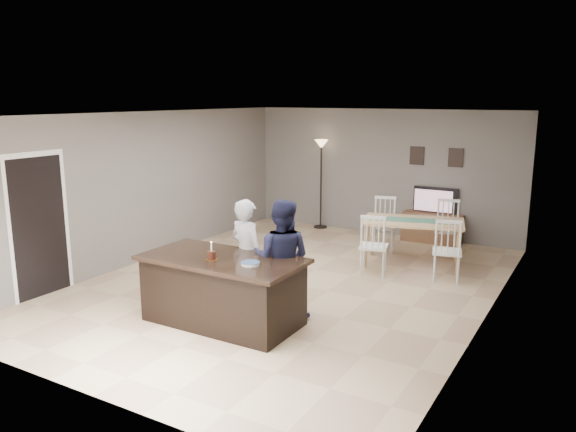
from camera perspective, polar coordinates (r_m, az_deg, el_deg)
The scene contains 14 objects.
floor at distance 9.10m, azimuth 0.26°, elevation -6.92°, with size 8.00×8.00×0.00m, color tan.
room_shell at distance 8.70m, azimuth 0.28°, elevation 3.58°, with size 8.00×8.00×8.00m.
kitchen_island at distance 7.53m, azimuth -6.62°, elevation -7.46°, with size 2.15×1.10×0.90m.
tv_console at distance 11.95m, azimuth 14.40°, elevation -1.18°, with size 1.20×0.40×0.60m, color brown.
television at distance 11.91m, azimuth 14.63°, elevation 1.53°, with size 0.91×0.12×0.53m, color black.
tv_screen_glow at distance 11.83m, azimuth 14.53°, elevation 1.50°, with size 0.78×0.78×0.00m, color #E75B19.
picture_frames at distance 11.92m, azimuth 14.80°, elevation 5.85°, with size 1.10×0.02×0.38m.
doorway at distance 9.08m, azimuth -24.03°, elevation 0.20°, with size 0.00×2.10×2.65m.
woman at distance 7.85m, azimuth -4.22°, elevation -3.99°, with size 0.58×0.38×1.59m, color #B2B1B6.
man at distance 7.55m, azimuth -0.65°, elevation -4.41°, with size 0.80×0.62×1.64m, color #171934.
birthday_cake at distance 7.31m, azimuth -7.78°, elevation -3.96°, with size 0.16×0.16×0.24m.
plate_stack at distance 7.04m, azimuth -3.85°, elevation -4.84°, with size 0.24×0.24×0.04m.
dining_table at distance 10.19m, azimuth 12.58°, elevation -1.20°, with size 2.08×2.30×1.06m.
floor_lamp at distance 12.68m, azimuth 3.39°, elevation 5.72°, with size 0.30×0.30×2.01m.
Camera 1 is at (4.28, -7.47, 2.97)m, focal length 35.00 mm.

